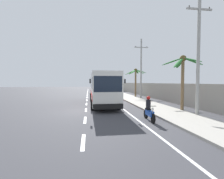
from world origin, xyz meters
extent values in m
plane|color=#3A3A3F|center=(0.00, 0.00, 0.00)|extent=(160.00, 160.00, 0.00)
cube|color=#A8A399|center=(6.80, 10.00, 0.07)|extent=(3.20, 90.00, 0.14)
cube|color=white|center=(0.00, -7.67, 0.00)|extent=(0.16, 2.00, 0.01)
cube|color=white|center=(0.00, -3.56, 0.00)|extent=(0.16, 2.00, 0.01)
cube|color=white|center=(0.00, 0.54, 0.00)|extent=(0.16, 2.00, 0.01)
cube|color=white|center=(0.00, 4.65, 0.00)|extent=(0.16, 2.00, 0.01)
cube|color=white|center=(0.00, 8.76, 0.00)|extent=(0.16, 2.00, 0.01)
cube|color=white|center=(0.00, 12.87, 0.00)|extent=(0.16, 2.00, 0.01)
cube|color=white|center=(0.00, 16.98, 0.00)|extent=(0.16, 2.00, 0.01)
cube|color=white|center=(0.00, 21.09, 0.00)|extent=(0.16, 2.00, 0.01)
cube|color=white|center=(0.00, 25.20, 0.00)|extent=(0.16, 2.00, 0.01)
cube|color=white|center=(0.00, 29.31, 0.00)|extent=(0.16, 2.00, 0.01)
cube|color=white|center=(0.00, 33.42, 0.00)|extent=(0.16, 2.00, 0.01)
cube|color=white|center=(0.00, 37.52, 0.00)|extent=(0.16, 2.00, 0.01)
cube|color=white|center=(0.00, 41.63, 0.00)|extent=(0.16, 2.00, 0.01)
cube|color=white|center=(0.00, 45.74, 0.00)|extent=(0.16, 2.00, 0.01)
cube|color=white|center=(0.00, 49.85, 0.00)|extent=(0.16, 2.00, 0.01)
cube|color=white|center=(3.54, 15.00, 0.00)|extent=(0.14, 70.00, 0.01)
cube|color=#9E998E|center=(10.60, 14.00, 1.21)|extent=(0.24, 60.00, 2.43)
cube|color=silver|center=(1.84, 4.62, 1.95)|extent=(2.56, 12.40, 3.13)
cube|color=#192333|center=(1.84, 4.82, 2.50)|extent=(2.58, 11.41, 1.00)
cube|color=#192333|center=(1.83, -1.54, 2.42)|extent=(2.33, 0.10, 1.31)
cube|color=red|center=(1.84, 4.62, 1.25)|extent=(2.59, 12.15, 0.56)
cube|color=black|center=(1.83, -1.63, 0.59)|extent=(2.48, 0.17, 0.44)
cube|color=#B7B7B7|center=(1.84, 6.17, 3.66)|extent=(1.40, 2.73, 0.28)
cube|color=black|center=(3.27, -1.33, 2.66)|extent=(0.12, 0.08, 0.36)
cube|color=black|center=(0.38, -1.33, 2.66)|extent=(0.12, 0.08, 0.36)
cylinder|color=black|center=(3.07, 0.28, 0.52)|extent=(0.32, 1.04, 1.04)
cylinder|color=black|center=(0.59, 0.28, 0.52)|extent=(0.32, 1.04, 1.04)
cylinder|color=black|center=(3.09, 8.33, 0.52)|extent=(0.32, 1.04, 1.04)
cylinder|color=black|center=(0.61, 8.34, 0.52)|extent=(0.32, 1.04, 1.04)
cylinder|color=black|center=(4.24, -5.05, 0.30)|extent=(0.11, 0.60, 0.60)
cylinder|color=black|center=(4.27, -3.69, 0.30)|extent=(0.13, 0.60, 0.60)
cube|color=#1947B2|center=(4.25, -4.42, 0.52)|extent=(0.26, 1.10, 0.36)
cube|color=black|center=(4.26, -4.12, 0.72)|extent=(0.25, 0.60, 0.12)
cylinder|color=gray|center=(4.25, -4.93, 0.60)|extent=(0.07, 0.32, 0.67)
cylinder|color=black|center=(4.25, -4.83, 1.04)|extent=(0.56, 0.05, 0.04)
sphere|color=#EAEACC|center=(4.25, -4.95, 0.90)|extent=(0.14, 0.14, 0.14)
cylinder|color=black|center=(4.26, -4.17, 1.05)|extent=(0.32, 0.32, 0.66)
sphere|color=red|center=(4.26, -4.17, 1.51)|extent=(0.26, 0.26, 0.26)
cylinder|color=black|center=(4.10, 13.04, 0.30)|extent=(0.13, 0.60, 0.60)
cylinder|color=black|center=(4.03, 14.40, 0.30)|extent=(0.15, 0.61, 0.60)
cube|color=#1E7F38|center=(4.07, 13.67, 0.52)|extent=(0.29, 1.11, 0.36)
cube|color=black|center=(4.05, 13.97, 0.72)|extent=(0.27, 0.61, 0.12)
cylinder|color=gray|center=(4.09, 13.16, 0.60)|extent=(0.08, 0.32, 0.67)
cylinder|color=black|center=(4.09, 13.26, 1.04)|extent=(0.56, 0.07, 0.04)
sphere|color=#EAEACC|center=(4.09, 13.14, 0.90)|extent=(0.14, 0.14, 0.14)
cylinder|color=gold|center=(4.06, 13.92, 1.04)|extent=(0.32, 0.32, 0.65)
sphere|color=black|center=(4.06, 13.92, 1.50)|extent=(0.26, 0.26, 0.26)
cylinder|color=red|center=(5.99, 16.51, 0.57)|extent=(0.28, 0.28, 0.87)
cylinder|color=#2D7A47|center=(5.99, 16.51, 1.35)|extent=(0.36, 0.36, 0.69)
sphere|color=#9E704C|center=(5.99, 16.51, 1.79)|extent=(0.21, 0.21, 0.21)
cylinder|color=#9E9E99|center=(8.34, -3.55, 4.95)|extent=(0.24, 0.24, 9.90)
cube|color=#9E9E99|center=(8.34, -3.55, 7.94)|extent=(2.02, 0.12, 0.12)
cylinder|color=#4C4742|center=(7.53, -3.55, 8.06)|extent=(0.08, 0.08, 0.16)
cylinder|color=#4C4742|center=(9.14, -3.55, 8.06)|extent=(0.08, 0.08, 0.16)
cylinder|color=#9E9E99|center=(8.49, 10.16, 4.67)|extent=(0.24, 0.24, 9.35)
cube|color=#9E9E99|center=(8.49, 10.16, 8.04)|extent=(2.26, 0.12, 0.12)
cylinder|color=#4C4742|center=(7.58, 10.16, 8.16)|extent=(0.08, 0.08, 0.16)
cylinder|color=#4C4742|center=(9.39, 10.16, 8.16)|extent=(0.08, 0.08, 0.16)
cylinder|color=brown|center=(10.31, 37.92, 3.04)|extent=(0.31, 0.31, 6.08)
ellipsoid|color=#28702D|center=(11.12, 38.02, 5.79)|extent=(1.71, 0.55, 0.89)
ellipsoid|color=#28702D|center=(10.87, 38.58, 5.90)|extent=(1.40, 1.58, 0.68)
ellipsoid|color=#28702D|center=(10.13, 38.78, 5.94)|extent=(0.73, 1.81, 0.60)
ellipsoid|color=#28702D|center=(9.59, 38.31, 5.81)|extent=(1.67, 1.12, 0.86)
ellipsoid|color=#28702D|center=(9.57, 37.51, 5.87)|extent=(1.70, 1.15, 0.75)
ellipsoid|color=#28702D|center=(10.03, 37.13, 5.86)|extent=(0.91, 1.75, 0.76)
ellipsoid|color=#28702D|center=(10.72, 37.25, 5.73)|extent=(1.14, 1.58, 1.01)
sphere|color=brown|center=(10.31, 37.92, 6.13)|extent=(0.56, 0.56, 0.56)
cylinder|color=brown|center=(8.40, -1.47, 2.30)|extent=(0.27, 0.27, 4.59)
ellipsoid|color=#28702D|center=(9.26, -1.61, 4.38)|extent=(1.82, 0.65, 0.73)
ellipsoid|color=#28702D|center=(8.59, -0.64, 4.32)|extent=(0.74, 1.78, 0.85)
ellipsoid|color=#28702D|center=(7.64, -1.03, 4.41)|extent=(1.73, 1.22, 0.69)
ellipsoid|color=#28702D|center=(7.74, -1.92, 4.22)|extent=(1.57, 1.22, 1.04)
ellipsoid|color=#28702D|center=(8.70, -2.30, 4.42)|extent=(0.94, 1.82, 0.66)
sphere|color=brown|center=(8.40, -1.47, 4.64)|extent=(0.56, 0.56, 0.56)
cylinder|color=brown|center=(8.21, 12.21, 2.30)|extent=(0.30, 0.30, 4.60)
ellipsoid|color=#337F33|center=(9.18, 12.29, 4.43)|extent=(2.00, 0.52, 0.65)
ellipsoid|color=#337F33|center=(8.69, 13.05, 4.42)|extent=(1.30, 1.89, 0.67)
ellipsoid|color=#337F33|center=(7.84, 13.08, 4.35)|extent=(1.09, 1.92, 0.81)
ellipsoid|color=#337F33|center=(7.30, 12.21, 4.27)|extent=(1.88, 0.37, 0.97)
ellipsoid|color=#337F33|center=(7.61, 11.48, 4.33)|extent=(1.50, 1.72, 0.84)
ellipsoid|color=#337F33|center=(8.65, 11.39, 4.31)|extent=(1.22, 1.86, 0.89)
sphere|color=brown|center=(8.21, 12.21, 4.65)|extent=(0.56, 0.56, 0.56)
camera|label=1|loc=(0.24, -14.70, 2.56)|focal=26.15mm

